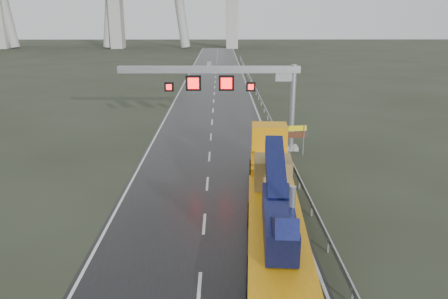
{
  "coord_description": "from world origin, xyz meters",
  "views": [
    {
      "loc": [
        0.91,
        -17.73,
        10.97
      ],
      "look_at": [
        1.12,
        7.57,
        3.2
      ],
      "focal_mm": 35.0,
      "sensor_mm": 36.0,
      "label": 1
    }
  ],
  "objects_px": {
    "exit_sign_pair": "(297,134)",
    "striped_barrier": "(278,138)",
    "sign_gantry": "(235,84)",
    "heavy_haul_truck": "(273,186)"
  },
  "relations": [
    {
      "from": "striped_barrier",
      "to": "exit_sign_pair",
      "type": "bearing_deg",
      "value": -68.01
    },
    {
      "from": "sign_gantry",
      "to": "heavy_haul_truck",
      "type": "distance_m",
      "value": 13.31
    },
    {
      "from": "sign_gantry",
      "to": "exit_sign_pair",
      "type": "distance_m",
      "value": 6.52
    },
    {
      "from": "heavy_haul_truck",
      "to": "striped_barrier",
      "type": "relative_size",
      "value": 18.74
    },
    {
      "from": "heavy_haul_truck",
      "to": "striped_barrier",
      "type": "bearing_deg",
      "value": 85.62
    },
    {
      "from": "sign_gantry",
      "to": "striped_barrier",
      "type": "bearing_deg",
      "value": 24.02
    },
    {
      "from": "sign_gantry",
      "to": "heavy_haul_truck",
      "type": "height_order",
      "value": "sign_gantry"
    },
    {
      "from": "exit_sign_pair",
      "to": "sign_gantry",
      "type": "bearing_deg",
      "value": 152.7
    },
    {
      "from": "exit_sign_pair",
      "to": "striped_barrier",
      "type": "height_order",
      "value": "exit_sign_pair"
    },
    {
      "from": "sign_gantry",
      "to": "heavy_haul_truck",
      "type": "bearing_deg",
      "value": -81.83
    }
  ]
}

